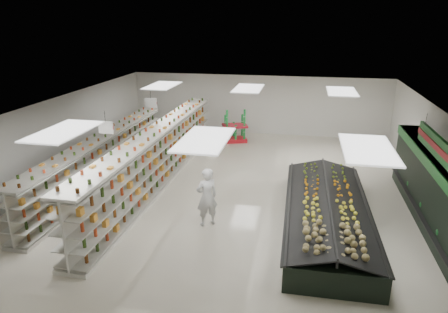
% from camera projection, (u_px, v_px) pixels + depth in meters
% --- Properties ---
extents(floor, '(16.00, 16.00, 0.00)m').
position_uv_depth(floor, '(232.00, 190.00, 14.97)').
color(floor, beige).
rests_on(floor, ground).
extents(ceiling, '(14.00, 16.00, 0.02)m').
position_uv_depth(ceiling, '(232.00, 106.00, 13.92)').
color(ceiling, white).
rests_on(ceiling, wall_back).
extents(wall_back, '(14.00, 0.02, 3.20)m').
position_uv_depth(wall_back, '(258.00, 105.00, 21.85)').
color(wall_back, silver).
rests_on(wall_back, floor).
extents(wall_front, '(14.00, 0.02, 3.20)m').
position_uv_depth(wall_front, '(152.00, 288.00, 7.04)').
color(wall_front, silver).
rests_on(wall_front, floor).
extents(wall_left, '(0.02, 16.00, 3.20)m').
position_uv_depth(wall_left, '(58.00, 139.00, 15.74)').
color(wall_left, silver).
rests_on(wall_left, floor).
extents(wall_right, '(0.02, 16.00, 3.20)m').
position_uv_depth(wall_right, '(441.00, 162.00, 13.15)').
color(wall_right, silver).
rests_on(wall_right, floor).
extents(produce_wall_case, '(0.93, 8.00, 2.20)m').
position_uv_depth(produce_wall_case, '(437.00, 189.00, 11.96)').
color(produce_wall_case, black).
rests_on(produce_wall_case, floor).
extents(aisle_sign_near, '(0.52, 0.06, 0.75)m').
position_uv_depth(aisle_sign_near, '(106.00, 127.00, 12.92)').
color(aisle_sign_near, white).
rests_on(aisle_sign_near, ceiling).
extents(aisle_sign_far, '(0.52, 0.06, 0.75)m').
position_uv_depth(aisle_sign_far, '(151.00, 103.00, 16.62)').
color(aisle_sign_far, white).
rests_on(aisle_sign_far, ceiling).
extents(hortifruti_banner, '(0.12, 3.20, 0.95)m').
position_uv_depth(hortifruti_banner, '(435.00, 144.00, 11.55)').
color(hortifruti_banner, '#1C6927').
rests_on(hortifruti_banner, ceiling).
extents(gondola_left, '(0.79, 10.47, 1.81)m').
position_uv_depth(gondola_left, '(103.00, 161.00, 15.55)').
color(gondola_left, silver).
rests_on(gondola_left, floor).
extents(gondola_center, '(1.08, 12.37, 2.14)m').
position_uv_depth(gondola_center, '(157.00, 159.00, 15.30)').
color(gondola_center, silver).
rests_on(gondola_center, floor).
extents(produce_island, '(2.62, 7.00, 1.04)m').
position_uv_depth(produce_island, '(327.00, 212.00, 12.23)').
color(produce_island, black).
rests_on(produce_island, floor).
extents(soda_endcap, '(1.46, 1.22, 1.60)m').
position_uv_depth(soda_endcap, '(235.00, 127.00, 20.60)').
color(soda_endcap, '#B2141D').
rests_on(soda_endcap, floor).
extents(shopper_main, '(0.82, 0.77, 1.88)m').
position_uv_depth(shopper_main, '(207.00, 197.00, 12.17)').
color(shopper_main, silver).
rests_on(shopper_main, floor).
extents(shopper_background, '(0.60, 0.85, 1.61)m').
position_uv_depth(shopper_background, '(182.00, 130.00, 19.92)').
color(shopper_background, tan).
rests_on(shopper_background, floor).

